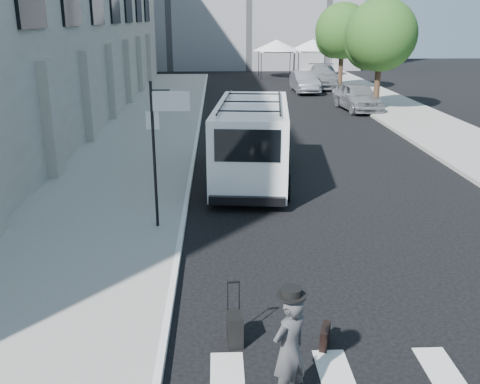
{
  "coord_description": "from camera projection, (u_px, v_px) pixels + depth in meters",
  "views": [
    {
      "loc": [
        -1.09,
        -9.09,
        5.02
      ],
      "look_at": [
        -0.61,
        2.26,
        1.3
      ],
      "focal_mm": 40.0,
      "sensor_mm": 36.0,
      "label": 1
    }
  ],
  "objects": [
    {
      "name": "ground",
      "position": [
        277.0,
        293.0,
        10.24
      ],
      "size": [
        120.0,
        120.0,
        0.0
      ],
      "primitive_type": "plane",
      "color": "black",
      "rests_on": "ground"
    },
    {
      "name": "sidewalk_left",
      "position": [
        151.0,
        127.0,
        25.24
      ],
      "size": [
        4.5,
        48.0,
        0.15
      ],
      "primitive_type": "cube",
      "color": "gray",
      "rests_on": "ground"
    },
    {
      "name": "sidewalk_right",
      "position": [
        400.0,
        111.0,
        29.56
      ],
      "size": [
        4.0,
        56.0,
        0.15
      ],
      "primitive_type": "cube",
      "color": "gray",
      "rests_on": "ground"
    },
    {
      "name": "sign_pole",
      "position": [
        163.0,
        125.0,
        12.36
      ],
      "size": [
        1.03,
        0.07,
        3.5
      ],
      "color": "black",
      "rests_on": "sidewalk_left"
    },
    {
      "name": "tree_near",
      "position": [
        378.0,
        38.0,
        28.43
      ],
      "size": [
        3.8,
        3.83,
        6.03
      ],
      "color": "black",
      "rests_on": "ground"
    },
    {
      "name": "tree_far",
      "position": [
        341.0,
        33.0,
        36.97
      ],
      "size": [
        3.8,
        3.83,
        6.03
      ],
      "color": "black",
      "rests_on": "ground"
    },
    {
      "name": "tent_left",
      "position": [
        276.0,
        46.0,
        45.63
      ],
      "size": [
        4.0,
        4.0,
        3.2
      ],
      "color": "black",
      "rests_on": "ground"
    },
    {
      "name": "tent_right",
      "position": [
        313.0,
        45.0,
        46.23
      ],
      "size": [
        4.0,
        4.0,
        3.2
      ],
      "color": "black",
      "rests_on": "ground"
    },
    {
      "name": "businessman",
      "position": [
        289.0,
        349.0,
        7.13
      ],
      "size": [
        0.7,
        0.66,
        1.6
      ],
      "primitive_type": "imported",
      "rotation": [
        0.0,
        0.0,
        3.8
      ],
      "color": "#3A3A3C",
      "rests_on": "ground"
    },
    {
      "name": "briefcase",
      "position": [
        325.0,
        336.0,
        8.53
      ],
      "size": [
        0.25,
        0.46,
        0.34
      ],
      "primitive_type": "cube",
      "rotation": [
        0.0,
        0.0,
        -0.32
      ],
      "color": "black",
      "rests_on": "ground"
    },
    {
      "name": "suitcase",
      "position": [
        235.0,
        329.0,
        8.55
      ],
      "size": [
        0.27,
        0.39,
        1.04
      ],
      "rotation": [
        0.0,
        0.0,
        0.1
      ],
      "color": "black",
      "rests_on": "ground"
    },
    {
      "name": "cargo_van",
      "position": [
        252.0,
        140.0,
        17.05
      ],
      "size": [
        2.85,
        6.79,
        2.47
      ],
      "rotation": [
        0.0,
        0.0,
        -0.1
      ],
      "color": "white",
      "rests_on": "ground"
    },
    {
      "name": "parked_car_a",
      "position": [
        358.0,
        97.0,
        30.03
      ],
      "size": [
        2.21,
        4.65,
        1.54
      ],
      "primitive_type": "imported",
      "rotation": [
        0.0,
        0.0,
        0.09
      ],
      "color": "gray",
      "rests_on": "ground"
    },
    {
      "name": "parked_car_b",
      "position": [
        305.0,
        82.0,
        37.21
      ],
      "size": [
        1.62,
        4.42,
        1.45
      ],
      "primitive_type": "imported",
      "rotation": [
        0.0,
        0.0,
        0.02
      ],
      "color": "slate",
      "rests_on": "ground"
    },
    {
      "name": "parked_car_c",
      "position": [
        323.0,
        76.0,
        39.88
      ],
      "size": [
        2.92,
        5.82,
        1.62
      ],
      "primitive_type": "imported",
      "rotation": [
        0.0,
        0.0,
        -0.12
      ],
      "color": "gray",
      "rests_on": "ground"
    }
  ]
}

